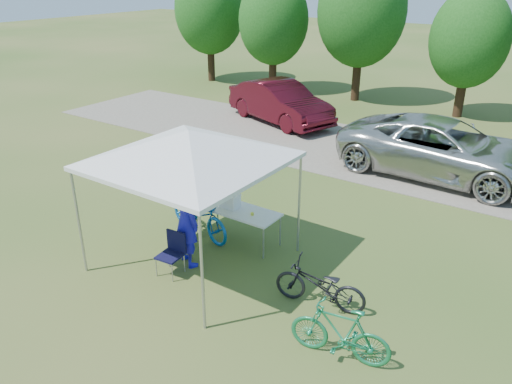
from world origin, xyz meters
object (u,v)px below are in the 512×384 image
at_px(minivan, 443,149).
at_px(sedan, 280,102).
at_px(cyclist, 186,220).
at_px(bike_blue, 199,214).
at_px(cooler, 230,200).
at_px(folding_chair, 173,250).
at_px(bike_dark, 320,286).
at_px(folding_table, 239,211).
at_px(bike_green, 340,332).

bearing_deg(minivan, sedan, 74.77).
height_order(cyclist, bike_blue, cyclist).
relative_size(cooler, cyclist, 0.22).
bearing_deg(bike_blue, folding_chair, -144.81).
bearing_deg(cyclist, bike_dark, -154.14).
height_order(folding_chair, cyclist, cyclist).
relative_size(folding_table, cyclist, 0.94).
bearing_deg(bike_blue, folding_table, -58.87).
distance_m(folding_table, bike_green, 3.92).
relative_size(cooler, bike_blue, 0.22).
relative_size(cyclist, bike_blue, 0.99).
xyz_separation_m(bike_green, bike_dark, (-0.84, 0.95, -0.04)).
xyz_separation_m(cyclist, sedan, (-3.83, 9.52, -0.17)).
distance_m(folding_table, bike_dark, 2.75).
distance_m(folding_table, sedan, 9.20).
xyz_separation_m(folding_chair, minivan, (2.79, 7.90, 0.32)).
bearing_deg(folding_chair, bike_green, -10.49).
bearing_deg(sedan, bike_green, -124.62).
distance_m(cyclist, sedan, 10.27).
bearing_deg(cooler, cyclist, -92.44).
relative_size(bike_dark, minivan, 0.28).
bearing_deg(bike_green, bike_blue, -122.81).
bearing_deg(folding_table, bike_dark, -23.21).
bearing_deg(sedan, folding_table, -134.11).
xyz_separation_m(bike_blue, bike_dark, (3.39, -0.80, -0.08)).
relative_size(cyclist, sedan, 0.41).
bearing_deg(bike_dark, cooler, -122.13).
height_order(folding_table, bike_dark, bike_dark).
relative_size(folding_chair, bike_dark, 0.52).
bearing_deg(folding_chair, minivan, 64.97).
height_order(folding_table, folding_chair, folding_chair).
height_order(folding_table, cyclist, cyclist).
bearing_deg(cooler, folding_chair, -92.13).
height_order(folding_table, sedan, sedan).
height_order(bike_blue, sedan, sedan).
height_order(cooler, sedan, sedan).
bearing_deg(bike_blue, cooler, -52.95).
height_order(folding_table, bike_green, bike_green).
distance_m(folding_table, cyclist, 1.36).
xyz_separation_m(folding_table, folding_chair, (-0.30, -1.71, -0.20)).
relative_size(minivan, sedan, 1.23).
height_order(bike_green, minivan, minivan).
relative_size(bike_blue, bike_dark, 1.19).
xyz_separation_m(cooler, bike_blue, (-0.63, -0.28, -0.38)).
relative_size(cooler, minivan, 0.07).
height_order(folding_table, bike_blue, bike_blue).
bearing_deg(bike_dark, bike_green, 30.79).
distance_m(cyclist, bike_green, 3.75).
distance_m(cyclist, bike_dark, 2.87).
xyz_separation_m(cooler, bike_green, (3.59, -2.03, -0.43)).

